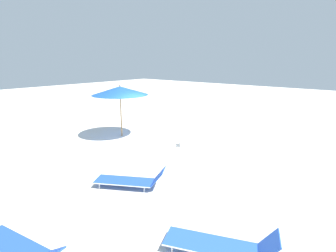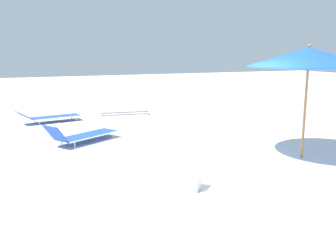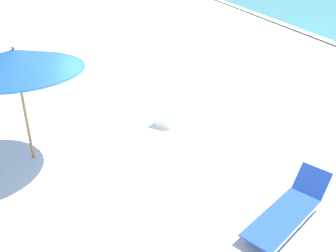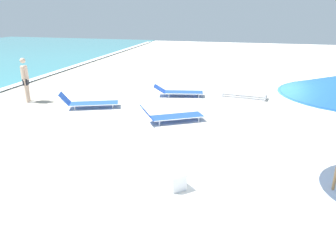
# 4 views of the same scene
# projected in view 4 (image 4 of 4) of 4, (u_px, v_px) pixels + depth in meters

# --- Properties ---
(ground_plane) EXTENTS (60.00, 60.00, 0.16)m
(ground_plane) POSITION_uv_depth(u_px,v_px,m) (228.00, 171.00, 7.82)
(ground_plane) COLOR silver
(lounger_stack) EXTENTS (0.85, 1.94, 0.24)m
(lounger_stack) POSITION_uv_depth(u_px,v_px,m) (244.00, 95.00, 13.80)
(lounger_stack) COLOR white
(lounger_stack) RESTS_ON ground_plane
(sun_lounger_under_umbrella) EXTENTS (1.57, 2.11, 0.62)m
(sun_lounger_under_umbrella) POSITION_uv_depth(u_px,v_px,m) (171.00, 116.00, 10.88)
(sun_lounger_under_umbrella) COLOR blue
(sun_lounger_under_umbrella) RESTS_ON ground_plane
(sun_lounger_beside_umbrella) EXTENTS (0.98, 2.18, 0.47)m
(sun_lounger_beside_umbrella) POSITION_uv_depth(u_px,v_px,m) (178.00, 92.00, 14.05)
(sun_lounger_beside_umbrella) COLOR blue
(sun_lounger_beside_umbrella) RESTS_ON ground_plane
(sun_lounger_near_water_left) EXTENTS (1.36, 2.21, 0.62)m
(sun_lounger_near_water_left) POSITION_uv_depth(u_px,v_px,m) (88.00, 102.00, 12.40)
(sun_lounger_near_water_left) COLOR blue
(sun_lounger_near_water_left) RESTS_ON ground_plane
(beachgoer_wading_adult) EXTENTS (0.42, 0.28, 1.76)m
(beachgoer_wading_adult) POSITION_uv_depth(u_px,v_px,m) (25.00, 77.00, 12.95)
(beachgoer_wading_adult) COLOR beige
(beachgoer_wading_adult) RESTS_ON ground_plane
(cooler_box) EXTENTS (0.61, 0.60, 0.37)m
(cooler_box) POSITION_uv_depth(u_px,v_px,m) (174.00, 179.00, 6.92)
(cooler_box) COLOR white
(cooler_box) RESTS_ON ground_plane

